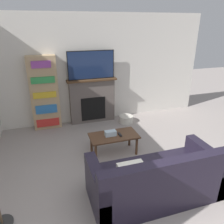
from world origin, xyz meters
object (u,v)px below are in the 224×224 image
at_px(fireplace, 92,100).
at_px(bookshelf, 45,94).
at_px(storage_basket, 126,119).
at_px(coffee_table, 114,138).
at_px(tv, 91,65).
at_px(couch, 156,181).

distance_m(fireplace, bookshelf, 1.20).
height_order(bookshelf, storage_basket, bookshelf).
height_order(fireplace, coffee_table, fireplace).
height_order(fireplace, storage_basket, fireplace).
bearing_deg(tv, couch, -85.12).
bearing_deg(bookshelf, tv, 0.16).
xyz_separation_m(fireplace, coffee_table, (0.04, -1.67, -0.23)).
height_order(fireplace, tv, tv).
bearing_deg(bookshelf, coffee_table, -53.82).
relative_size(coffee_table, storage_basket, 2.61).
height_order(tv, coffee_table, tv).
xyz_separation_m(tv, couch, (0.25, -2.99, -1.21)).
distance_m(fireplace, coffee_table, 1.69).
bearing_deg(fireplace, bookshelf, -178.86).
xyz_separation_m(couch, bookshelf, (-1.42, 2.98, 0.59)).
bearing_deg(fireplace, tv, -90.00).
bearing_deg(coffee_table, couch, -80.95).
bearing_deg(storage_basket, tv, 156.88).
relative_size(fireplace, bookshelf, 0.71).
xyz_separation_m(tv, storage_basket, (0.82, -0.35, -1.41)).
xyz_separation_m(tv, coffee_table, (0.04, -1.65, -1.15)).
distance_m(tv, coffee_table, 2.02).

